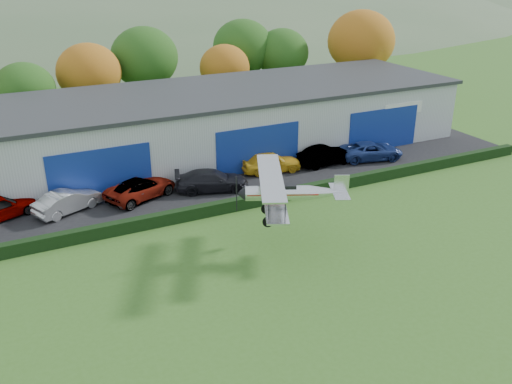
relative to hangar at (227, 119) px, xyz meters
name	(u,v)px	position (x,y,z in m)	size (l,w,h in m)	color
ground	(386,360)	(-5.00, -27.98, -2.66)	(300.00, 300.00, 0.00)	#3A6620
apron	(240,179)	(-2.00, -6.98, -2.63)	(48.00, 9.00, 0.05)	black
hedge	(270,198)	(-2.00, -11.78, -2.26)	(46.00, 0.60, 0.80)	black
hangar	(227,119)	(0.00, 0.00, 0.00)	(40.60, 12.60, 5.30)	#B2B7BC
tree_belt	(137,65)	(-4.15, 12.64, 2.95)	(75.70, 13.22, 10.12)	#3D2614
distant_hills	(22,77)	(-9.38, 112.02, -15.70)	(430.00, 196.00, 56.00)	#4C6642
car_1	(68,201)	(-14.49, -7.24, -1.86)	(1.57, 4.50, 1.48)	silver
car_2	(141,188)	(-9.63, -7.16, -1.89)	(2.38, 5.16, 1.44)	gray
car_3	(212,180)	(-4.72, -8.06, -1.85)	(2.11, 5.18, 1.50)	black
car_4	(271,162)	(0.78, -6.66, -1.82)	(1.85, 4.61, 1.57)	gold
car_5	(326,156)	(5.45, -7.22, -1.83)	(1.64, 4.70, 1.55)	gray
car_6	(371,151)	(9.49, -7.76, -1.88)	(2.42, 5.25, 1.46)	navy
biplane	(287,191)	(-3.90, -17.47, 0.74)	(6.46, 7.05, 2.70)	silver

